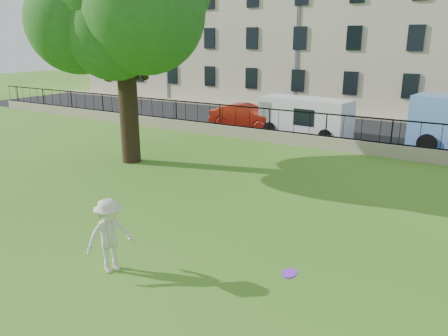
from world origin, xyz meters
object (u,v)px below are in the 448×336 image
Objects in this scene: man at (110,236)px; red_sedan at (246,117)px; white_van at (305,117)px; frisbee at (290,273)px.

red_sedan is at bearing 39.77° from man.
man is 0.40× the size of red_sedan.
man reaches higher than red_sedan.
white_van reaches higher than red_sedan.
man is 16.30m from white_van.
red_sedan is 0.88× the size of white_van.
red_sedan is (-9.69, 16.11, -0.44)m from frisbee.
red_sedan is at bearing 121.03° from frisbee.
frisbee is 0.06× the size of red_sedan.
man is 17.09m from red_sedan.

